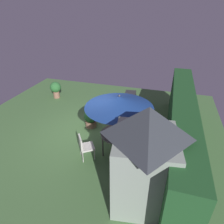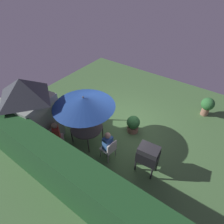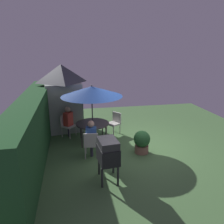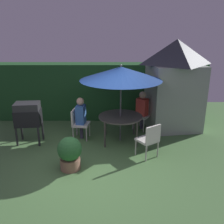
{
  "view_description": "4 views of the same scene",
  "coord_description": "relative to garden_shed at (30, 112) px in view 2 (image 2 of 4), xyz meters",
  "views": [
    {
      "loc": [
        6.15,
        2.85,
        4.75
      ],
      "look_at": [
        0.06,
        1.04,
        1.21
      ],
      "focal_mm": 31.43,
      "sensor_mm": 36.0,
      "label": 1
    },
    {
      "loc": [
        -3.18,
        5.16,
        5.86
      ],
      "look_at": [
        0.22,
        0.42,
        1.06
      ],
      "focal_mm": 29.83,
      "sensor_mm": 36.0,
      "label": 2
    },
    {
      "loc": [
        -7.08,
        2.22,
        3.52
      ],
      "look_at": [
        0.24,
        0.81,
        1.3
      ],
      "focal_mm": 34.87,
      "sensor_mm": 36.0,
      "label": 3
    },
    {
      "loc": [
        0.45,
        -5.31,
        3.17
      ],
      "look_at": [
        0.45,
        0.76,
        1.13
      ],
      "focal_mm": 40.32,
      "sensor_mm": 36.0,
      "label": 4
    }
  ],
  "objects": [
    {
      "name": "person_in_blue",
      "position": [
        -2.9,
        -0.94,
        -0.67
      ],
      "size": [
        0.29,
        0.37,
        1.26
      ],
      "color": "#3866B2",
      "rests_on": "ground"
    },
    {
      "name": "person_in_red",
      "position": [
        -1.02,
        -0.2,
        -0.67
      ],
      "size": [
        0.42,
        0.4,
        1.26
      ],
      "color": "#CC3D33",
      "rests_on": "ground"
    },
    {
      "name": "potted_plant_by_shed",
      "position": [
        -5.21,
        -5.68,
        -0.89
      ],
      "size": [
        0.6,
        0.6,
        0.94
      ],
      "color": "#936651",
      "rests_on": "ground"
    },
    {
      "name": "chair_near_shed",
      "position": [
        -0.96,
        -0.13,
        -0.93
      ],
      "size": [
        0.65,
        0.65,
        0.9
      ],
      "color": "silver",
      "rests_on": "ground"
    },
    {
      "name": "patio_umbrella",
      "position": [
        -1.74,
        -1.11,
        0.54
      ],
      "size": [
        2.26,
        2.26,
        2.23
      ],
      "color": "#4C4C51",
      "rests_on": "ground"
    },
    {
      "name": "patio_table",
      "position": [
        -1.74,
        -1.11,
        -0.74
      ],
      "size": [
        1.26,
        1.26,
        0.77
      ],
      "color": "#47423D",
      "rests_on": "ground"
    },
    {
      "name": "ground_plane",
      "position": [
        -2.43,
        -2.58,
        -1.45
      ],
      "size": [
        11.0,
        11.0,
        0.0
      ],
      "primitive_type": "plane",
      "color": "#47703D"
    },
    {
      "name": "hedge_backdrop",
      "position": [
        -2.43,
        0.92,
        -0.46
      ],
      "size": [
        7.43,
        0.77,
        1.98
      ],
      "color": "#1E4C23",
      "rests_on": "ground"
    },
    {
      "name": "chair_far_side",
      "position": [
        -2.98,
        -0.93,
        -0.93
      ],
      "size": [
        0.53,
        0.52,
        0.9
      ],
      "color": "silver",
      "rests_on": "ground"
    },
    {
      "name": "garden_shed",
      "position": [
        0.0,
        0.0,
        0.0
      ],
      "size": [
        1.88,
        1.78,
        2.85
      ],
      "color": "gray",
      "rests_on": "ground"
    },
    {
      "name": "bbq_grill",
      "position": [
        -4.34,
        -1.25,
        -0.61
      ],
      "size": [
        0.75,
        0.57,
        1.2
      ],
      "color": "black",
      "rests_on": "ground"
    },
    {
      "name": "chair_toward_hedge",
      "position": [
        -1.04,
        -2.11,
        -0.93
      ],
      "size": [
        0.64,
        0.64,
        0.9
      ],
      "color": "silver",
      "rests_on": "ground"
    },
    {
      "name": "potted_plant_by_grill",
      "position": [
        -2.97,
        -2.67,
        -1.04
      ],
      "size": [
        0.57,
        0.57,
        0.79
      ],
      "color": "#936651",
      "rests_on": "ground"
    }
  ]
}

